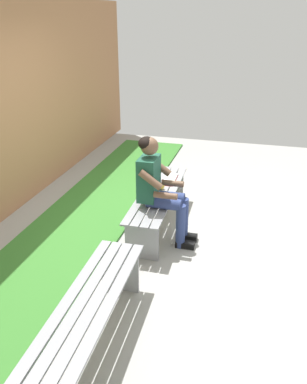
{
  "coord_description": "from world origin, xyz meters",
  "views": [
    {
      "loc": [
        4.47,
        1.15,
        2.52
      ],
      "look_at": [
        0.77,
        0.15,
        0.81
      ],
      "focal_mm": 38.16,
      "sensor_mm": 36.0,
      "label": 1
    }
  ],
  "objects_px": {
    "bench_near": "(158,200)",
    "book_open": "(170,179)",
    "person_seated": "(159,186)",
    "apple": "(161,186)",
    "bench_far": "(87,316)"
  },
  "relations": [
    {
      "from": "bench_near",
      "to": "person_seated",
      "type": "distance_m",
      "value": 0.5
    },
    {
      "from": "bench_near",
      "to": "book_open",
      "type": "distance_m",
      "value": 0.44
    },
    {
      "from": "bench_far",
      "to": "book_open",
      "type": "xyz_separation_m",
      "value": [
        -2.62,
        0.05,
        0.12
      ]
    },
    {
      "from": "book_open",
      "to": "apple",
      "type": "bearing_deg",
      "value": -8.56
    },
    {
      "from": "bench_near",
      "to": "book_open",
      "type": "bearing_deg",
      "value": 172.76
    },
    {
      "from": "bench_near",
      "to": "book_open",
      "type": "xyz_separation_m",
      "value": [
        -0.42,
        0.05,
        0.12
      ]
    },
    {
      "from": "person_seated",
      "to": "book_open",
      "type": "bearing_deg",
      "value": -176.38
    },
    {
      "from": "person_seated",
      "to": "bench_near",
      "type": "bearing_deg",
      "value": -163.7
    },
    {
      "from": "person_seated",
      "to": "apple",
      "type": "bearing_deg",
      "value": -168.98
    },
    {
      "from": "apple",
      "to": "person_seated",
      "type": "bearing_deg",
      "value": 11.02
    },
    {
      "from": "bench_far",
      "to": "person_seated",
      "type": "height_order",
      "value": "person_seated"
    },
    {
      "from": "bench_near",
      "to": "apple",
      "type": "xyz_separation_m",
      "value": [
        -0.1,
        0.01,
        0.15
      ]
    },
    {
      "from": "bench_near",
      "to": "book_open",
      "type": "height_order",
      "value": "book_open"
    },
    {
      "from": "apple",
      "to": "book_open",
      "type": "relative_size",
      "value": 0.2
    },
    {
      "from": "bench_far",
      "to": "apple",
      "type": "bearing_deg",
      "value": 179.63
    }
  ]
}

